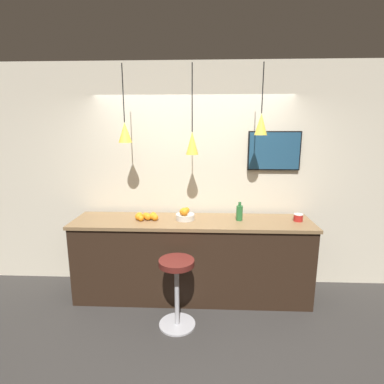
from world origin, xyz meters
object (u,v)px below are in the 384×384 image
object	(u,v)px
bar_stool	(177,281)
fruit_bowl	(185,215)
mounted_tv	(274,151)
spread_jar	(298,218)
juice_bottle	(239,213)

from	to	relation	value
bar_stool	fruit_bowl	size ratio (longest dim) A/B	3.34
bar_stool	mounted_tv	bearing A→B (deg)	40.21
mounted_tv	bar_stool	bearing A→B (deg)	-139.79
fruit_bowl	spread_jar	bearing A→B (deg)	0.22
fruit_bowl	juice_bottle	xyz separation A→B (m)	(0.66, 0.01, 0.03)
bar_stool	juice_bottle	bearing A→B (deg)	41.38
juice_bottle	mounted_tv	size ratio (longest dim) A/B	0.34
bar_stool	spread_jar	world-z (taller)	spread_jar
bar_stool	spread_jar	bearing A→B (deg)	23.83
juice_bottle	spread_jar	distance (m)	0.70
juice_bottle	spread_jar	bearing A→B (deg)	0.00
juice_bottle	spread_jar	size ratio (longest dim) A/B	2.09
spread_jar	mounted_tv	distance (m)	0.88
juice_bottle	mounted_tv	bearing A→B (deg)	38.30
fruit_bowl	spread_jar	distance (m)	1.36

